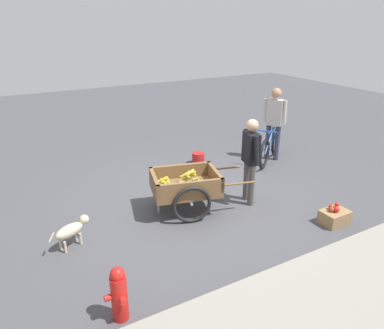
{
  "coord_description": "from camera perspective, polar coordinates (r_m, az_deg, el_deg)",
  "views": [
    {
      "loc": [
        2.96,
        5.16,
        3.09
      ],
      "look_at": [
        0.14,
        0.09,
        0.75
      ],
      "focal_mm": 34.4,
      "sensor_mm": 36.0,
      "label": 1
    }
  ],
  "objects": [
    {
      "name": "fire_hydrant",
      "position": [
        4.24,
        -11.26,
        -19.07
      ],
      "size": [
        0.25,
        0.25,
        0.67
      ],
      "color": "red",
      "rests_on": "ground"
    },
    {
      "name": "ground_plane",
      "position": [
        6.7,
        0.64,
        -5.49
      ],
      "size": [
        24.0,
        24.0,
        0.0
      ],
      "primitive_type": "plane",
      "color": "#47474C"
    },
    {
      "name": "vendor_person",
      "position": [
        6.35,
        9.08,
        1.53
      ],
      "size": [
        0.28,
        0.57,
        1.52
      ],
      "color": "#4C4742",
      "rests_on": "ground"
    },
    {
      "name": "bicycle",
      "position": [
        8.53,
        12.06,
        2.76
      ],
      "size": [
        1.4,
        0.99,
        0.85
      ],
      "color": "black",
      "rests_on": "ground"
    },
    {
      "name": "apple_crate",
      "position": [
        6.36,
        21.22,
        -7.47
      ],
      "size": [
        0.44,
        0.32,
        0.32
      ],
      "color": "#99754C",
      "rests_on": "ground"
    },
    {
      "name": "fruit_cart",
      "position": [
        6.18,
        -1.03,
        -3.47
      ],
      "size": [
        1.79,
        1.16,
        0.71
      ],
      "color": "brown",
      "rests_on": "ground"
    },
    {
      "name": "plastic_bucket",
      "position": [
        8.26,
        0.98,
        0.97
      ],
      "size": [
        0.28,
        0.28,
        0.26
      ],
      "primitive_type": "cylinder",
      "color": "#B21E1E",
      "rests_on": "ground"
    },
    {
      "name": "dog",
      "position": [
        5.59,
        -18.18,
        -9.57
      ],
      "size": [
        0.63,
        0.35,
        0.4
      ],
      "color": "beige",
      "rests_on": "ground"
    },
    {
      "name": "cyclist_person",
      "position": [
        8.49,
        12.66,
        7.13
      ],
      "size": [
        0.36,
        0.47,
        1.65
      ],
      "color": "#333851",
      "rests_on": "ground"
    }
  ]
}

